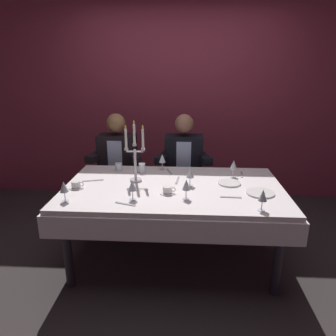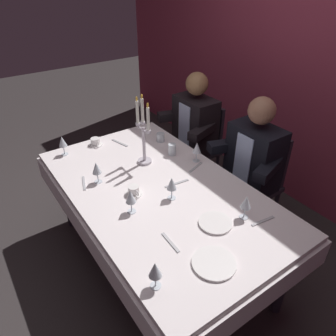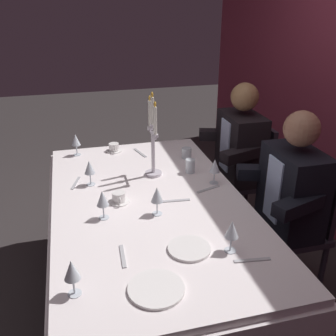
{
  "view_description": "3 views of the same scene",
  "coord_description": "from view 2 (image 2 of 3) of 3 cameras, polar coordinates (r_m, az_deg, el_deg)",
  "views": [
    {
      "loc": [
        0.1,
        -2.55,
        1.74
      ],
      "look_at": [
        -0.05,
        0.06,
        0.88
      ],
      "focal_mm": 33.42,
      "sensor_mm": 36.0,
      "label": 1
    },
    {
      "loc": [
        1.51,
        -0.97,
        2.07
      ],
      "look_at": [
        0.06,
        0.04,
        0.92
      ],
      "focal_mm": 34.14,
      "sensor_mm": 36.0,
      "label": 2
    },
    {
      "loc": [
        1.93,
        -0.39,
        1.85
      ],
      "look_at": [
        -0.1,
        0.14,
        0.89
      ],
      "focal_mm": 41.47,
      "sensor_mm": 36.0,
      "label": 3
    }
  ],
  "objects": [
    {
      "name": "fork_0",
      "position": [
        2.46,
        4.96,
        0.13
      ],
      "size": [
        0.07,
        0.17,
        0.01
      ],
      "primitive_type": "cube",
      "rotation": [
        0.0,
        0.0,
        1.9
      ],
      "color": "#B7B7BC",
      "rests_on": "dining_table"
    },
    {
      "name": "wine_glass_0",
      "position": [
        2.07,
        0.67,
        -2.91
      ],
      "size": [
        0.07,
        0.07,
        0.16
      ],
      "color": "silver",
      "rests_on": "dining_table"
    },
    {
      "name": "seated_diner_0",
      "position": [
        3.17,
        4.93,
        7.89
      ],
      "size": [
        0.63,
        0.48,
        1.24
      ],
      "color": "#28232D",
      "rests_on": "ground_plane"
    },
    {
      "name": "candelabra",
      "position": [
        2.41,
        -4.39,
        5.59
      ],
      "size": [
        0.19,
        0.11,
        0.56
      ],
      "color": "silver",
      "rests_on": "dining_table"
    },
    {
      "name": "wine_glass_6",
      "position": [
        2.28,
        -12.65,
        -0.1
      ],
      "size": [
        0.07,
        0.07,
        0.16
      ],
      "color": "silver",
      "rests_on": "dining_table"
    },
    {
      "name": "fork_4",
      "position": [
        2.35,
        -14.77,
        -2.63
      ],
      "size": [
        0.17,
        0.07,
        0.01
      ],
      "primitive_type": "cube",
      "rotation": [
        0.0,
        0.0,
        -0.32
      ],
      "color": "#B7B7BC",
      "rests_on": "dining_table"
    },
    {
      "name": "fork_1",
      "position": [
        1.84,
        0.46,
        -13.13
      ],
      "size": [
        0.17,
        0.03,
        0.01
      ],
      "primitive_type": "cube",
      "rotation": [
        0.0,
        0.0,
        -0.05
      ],
      "color": "#B7B7BC",
      "rests_on": "dining_table"
    },
    {
      "name": "wine_glass_3",
      "position": [
        1.98,
        13.77,
        -6.04
      ],
      "size": [
        0.07,
        0.07,
        0.16
      ],
      "color": "silver",
      "rests_on": "dining_table"
    },
    {
      "name": "water_tumbler_0",
      "position": [
        2.6,
        0.74,
        3.35
      ],
      "size": [
        0.06,
        0.06,
        0.09
      ],
      "primitive_type": "cylinder",
      "color": "silver",
      "rests_on": "dining_table"
    },
    {
      "name": "coffee_cup_1",
      "position": [
        2.82,
        -12.83,
        4.55
      ],
      "size": [
        0.13,
        0.12,
        0.06
      ],
      "color": "white",
      "rests_on": "dining_table"
    },
    {
      "name": "coffee_cup_0",
      "position": [
        2.17,
        -6.14,
        -4.02
      ],
      "size": [
        0.13,
        0.12,
        0.06
      ],
      "color": "white",
      "rests_on": "dining_table"
    },
    {
      "name": "back_wall",
      "position": [
        3.11,
        25.7,
        16.53
      ],
      "size": [
        6.0,
        0.12,
        2.7
      ],
      "primitive_type": "cube",
      "color": "#8A2F44",
      "rests_on": "ground_plane"
    },
    {
      "name": "dinner_plate_1",
      "position": [
        1.75,
        8.2,
        -16.45
      ],
      "size": [
        0.23,
        0.23,
        0.01
      ],
      "primitive_type": "cylinder",
      "color": "white",
      "rests_on": "dining_table"
    },
    {
      "name": "dining_table",
      "position": [
        2.3,
        -1.71,
        -5.98
      ],
      "size": [
        1.94,
        1.14,
        0.74
      ],
      "color": "white",
      "rests_on": "ground_plane"
    },
    {
      "name": "seated_diner_1",
      "position": [
        2.69,
        15.19,
        2.01
      ],
      "size": [
        0.63,
        0.48,
        1.24
      ],
      "color": "#28232D",
      "rests_on": "ground_plane"
    },
    {
      "name": "knife_5",
      "position": [
        2.27,
        1.59,
        -2.76
      ],
      "size": [
        0.04,
        0.19,
        0.01
      ],
      "primitive_type": "cube",
      "rotation": [
        0.0,
        0.0,
        1.47
      ],
      "color": "#B7B7BC",
      "rests_on": "dining_table"
    },
    {
      "name": "water_tumbler_1",
      "position": [
        2.8,
        -1.35,
        5.49
      ],
      "size": [
        0.07,
        0.07,
        0.08
      ],
      "primitive_type": "cylinder",
      "color": "silver",
      "rests_on": "dining_table"
    },
    {
      "name": "wine_glass_5",
      "position": [
        1.57,
        -2.31,
        -17.77
      ],
      "size": [
        0.07,
        0.07,
        0.16
      ],
      "color": "silver",
      "rests_on": "dining_table"
    },
    {
      "name": "wine_glass_2",
      "position": [
        1.98,
        -6.7,
        -5.2
      ],
      "size": [
        0.07,
        0.07,
        0.16
      ],
      "color": "silver",
      "rests_on": "dining_table"
    },
    {
      "name": "dinner_plate_0",
      "position": [
        1.97,
        8.45,
        -9.65
      ],
      "size": [
        0.2,
        0.2,
        0.01
      ],
      "primitive_type": "cylinder",
      "color": "white",
      "rests_on": "dining_table"
    },
    {
      "name": "wine_glass_4",
      "position": [
        2.48,
        5.18,
        3.53
      ],
      "size": [
        0.07,
        0.07,
        0.16
      ],
      "color": "silver",
      "rests_on": "dining_table"
    },
    {
      "name": "knife_3",
      "position": [
        2.82,
        -8.61,
        4.46
      ],
      "size": [
        0.19,
        0.07,
        0.01
      ],
      "primitive_type": "cube",
      "rotation": [
        0.0,
        0.0,
        0.27
      ],
      "color": "#B7B7BC",
      "rests_on": "dining_table"
    },
    {
      "name": "spoon_2",
      "position": [
        2.05,
        16.58,
        -9.06
      ],
      "size": [
        0.04,
        0.17,
        0.01
      ],
      "primitive_type": "cube",
      "rotation": [
        0.0,
        0.0,
        1.44
      ],
      "color": "#B7B7BC",
      "rests_on": "dining_table"
    },
    {
      "name": "wine_glass_1",
      "position": [
        2.7,
        -18.34,
        4.43
      ],
      "size": [
        0.07,
        0.07,
        0.16
      ],
      "color": "silver",
      "rests_on": "dining_table"
    },
    {
      "name": "ground_plane",
      "position": [
        2.74,
        -1.49,
        -16.17
      ],
      "size": [
        12.0,
        12.0,
        0.0
      ],
      "primitive_type": "plane",
      "color": "#322C2C"
    }
  ]
}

